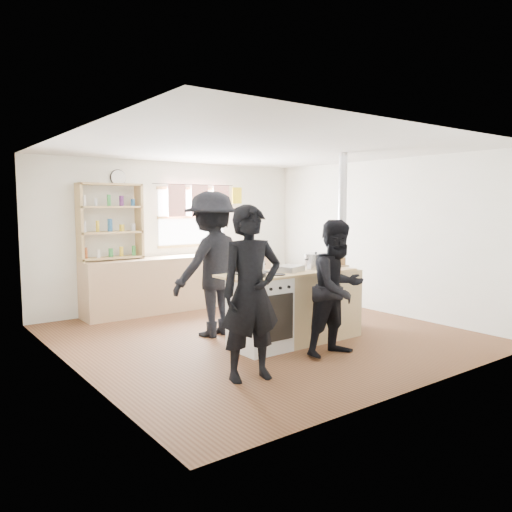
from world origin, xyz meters
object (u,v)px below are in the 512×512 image
at_px(flue_heater, 341,283).
at_px(person_near_left, 251,293).
at_px(roast_tray, 290,268).
at_px(bread_board, 337,263).
at_px(cooking_island, 296,306).
at_px(skillet_greens, 252,274).
at_px(thermos, 216,246).
at_px(person_near_right, 338,288).
at_px(stockpot_stove, 257,266).
at_px(stockpot_counter, 316,261).
at_px(person_far, 212,264).

bearing_deg(flue_heater, person_near_left, -156.92).
xyz_separation_m(roast_tray, bread_board, (0.84, 0.00, 0.01)).
height_order(cooking_island, roast_tray, roast_tray).
height_order(skillet_greens, roast_tray, roast_tray).
distance_m(thermos, person_near_left, 3.97).
bearing_deg(flue_heater, skillet_greens, -169.92).
relative_size(cooking_island, person_near_right, 1.23).
distance_m(stockpot_stove, bread_board, 1.24).
bearing_deg(stockpot_counter, flue_heater, 18.21).
xyz_separation_m(bread_board, person_far, (-1.40, 0.94, -0.01)).
distance_m(cooking_island, person_near_left, 1.54).
xyz_separation_m(skillet_greens, stockpot_counter, (1.10, 0.08, 0.07)).
xyz_separation_m(thermos, cooking_island, (-0.53, -2.77, -0.58)).
height_order(flue_heater, person_near_right, flue_heater).
xyz_separation_m(roast_tray, person_near_left, (-1.16, -0.76, -0.09)).
bearing_deg(person_near_left, bread_board, 32.20).
xyz_separation_m(thermos, stockpot_stove, (-1.03, -2.59, -0.04)).
bearing_deg(flue_heater, roast_tray, -168.81).
bearing_deg(person_far, stockpot_stove, 89.75).
height_order(thermos, stockpot_counter, thermos).
height_order(thermos, stockpot_stove, thermos).
height_order(bread_board, person_near_left, person_near_left).
xyz_separation_m(cooking_island, person_near_left, (-1.28, -0.76, 0.42)).
height_order(roast_tray, stockpot_stove, stockpot_stove).
bearing_deg(skillet_greens, person_near_left, -126.80).
xyz_separation_m(flue_heater, person_near_left, (-2.34, -1.00, 0.24)).
relative_size(flue_heater, person_near_right, 1.57).
bearing_deg(bread_board, skillet_greens, -176.24).
xyz_separation_m(stockpot_counter, flue_heater, (0.74, 0.24, -0.39)).
bearing_deg(cooking_island, flue_heater, 12.43).
xyz_separation_m(skillet_greens, flue_heater, (1.84, 0.33, -0.32)).
height_order(skillet_greens, person_far, person_far).
bearing_deg(person_near_right, stockpot_stove, 120.42).
xyz_separation_m(skillet_greens, stockpot_stove, (0.27, 0.27, 0.05)).
relative_size(skillet_greens, person_near_right, 0.29).
bearing_deg(roast_tray, flue_heater, 11.19).
relative_size(stockpot_counter, person_near_left, 0.17).
bearing_deg(flue_heater, stockpot_counter, -161.79).
distance_m(cooking_island, bread_board, 0.89).
distance_m(skillet_greens, person_near_left, 0.84).
bearing_deg(stockpot_stove, person_near_right, -59.68).
relative_size(thermos, roast_tray, 0.70).
relative_size(bread_board, person_far, 0.16).
height_order(person_near_left, person_far, person_far).
bearing_deg(skillet_greens, flue_heater, 10.08).
height_order(thermos, bread_board, thermos).
bearing_deg(person_far, roast_tray, 108.09).
distance_m(stockpot_stove, person_far, 0.79).
bearing_deg(flue_heater, person_near_right, -137.95).
relative_size(cooking_island, stockpot_counter, 6.44).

